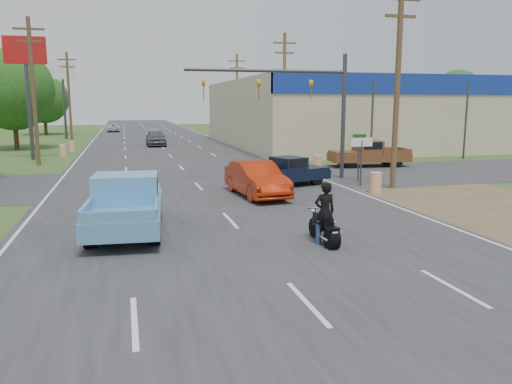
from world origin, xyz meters
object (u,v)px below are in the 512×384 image
object	(u,v)px
motorcycle	(325,230)
distant_car_white	(114,128)
rider	(325,215)
distant_car_silver	(154,133)
blue_pickup	(127,202)
red_convertible	(257,179)
brown_pickup	(367,153)
navy_pickup	(289,171)
distant_car_grey	(156,138)

from	to	relation	value
motorcycle	distant_car_white	size ratio (longest dim) A/B	0.47
rider	distant_car_silver	world-z (taller)	rider
blue_pickup	distant_car_silver	world-z (taller)	blue_pickup
red_convertible	brown_pickup	xyz separation A→B (m)	(10.23, 8.97, 0.10)
brown_pickup	distant_car_white	xyz separation A→B (m)	(-17.57, 49.88, -0.31)
red_convertible	navy_pickup	size ratio (longest dim) A/B	0.99
rider	distant_car_silver	bearing A→B (deg)	-88.96
rider	navy_pickup	world-z (taller)	rider
distant_car_grey	distant_car_white	world-z (taller)	distant_car_grey
rider	brown_pickup	size ratio (longest dim) A/B	0.33
red_convertible	navy_pickup	world-z (taller)	red_convertible
brown_pickup	distant_car_white	distance (m)	52.89
red_convertible	navy_pickup	bearing A→B (deg)	40.35
distant_car_silver	blue_pickup	bearing A→B (deg)	-89.91
motorcycle	rider	bearing A→B (deg)	90.00
motorcycle	brown_pickup	size ratio (longest dim) A/B	0.36
brown_pickup	distant_car_silver	xyz separation A→B (m)	(-12.36, 33.19, -0.26)
rider	blue_pickup	bearing A→B (deg)	-30.37
motorcycle	rider	xyz separation A→B (m)	(-0.00, 0.04, 0.46)
red_convertible	motorcycle	world-z (taller)	red_convertible
red_convertible	distant_car_silver	world-z (taller)	red_convertible
red_convertible	rider	world-z (taller)	rider
navy_pickup	distant_car_silver	distance (m)	39.95
rider	distant_car_grey	size ratio (longest dim) A/B	0.38
motorcycle	distant_car_grey	world-z (taller)	distant_car_grey
distant_car_silver	rider	bearing A→B (deg)	-83.05
red_convertible	rider	size ratio (longest dim) A/B	2.67
motorcycle	distant_car_silver	distance (m)	50.55
motorcycle	brown_pickup	bearing A→B (deg)	57.98
distant_car_white	rider	bearing A→B (deg)	95.64
motorcycle	brown_pickup	xyz separation A→B (m)	(10.29, 17.32, 0.45)
blue_pickup	distant_car_grey	bearing A→B (deg)	89.59
distant_car_grey	distant_car_white	size ratio (longest dim) A/B	1.11
rider	distant_car_white	bearing A→B (deg)	-85.12
distant_car_grey	motorcycle	bearing A→B (deg)	-86.51
navy_pickup	distant_car_silver	bearing A→B (deg)	166.34
rider	blue_pickup	distance (m)	6.63
distant_car_silver	red_convertible	bearing A→B (deg)	-82.50
motorcycle	blue_pickup	bearing A→B (deg)	149.31
motorcycle	navy_pickup	world-z (taller)	navy_pickup
red_convertible	distant_car_white	world-z (taller)	red_convertible
navy_pickup	brown_pickup	bearing A→B (deg)	109.54
red_convertible	distant_car_silver	distance (m)	42.21
navy_pickup	distant_car_silver	world-z (taller)	navy_pickup
red_convertible	rider	distance (m)	8.31
blue_pickup	distant_car_white	distance (m)	63.96
red_convertible	blue_pickup	size ratio (longest dim) A/B	0.81
navy_pickup	brown_pickup	size ratio (longest dim) A/B	0.89
distant_car_silver	motorcycle	bearing A→B (deg)	-83.05
distant_car_grey	distant_car_silver	distance (m)	12.06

